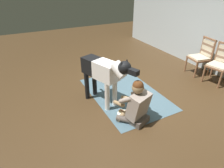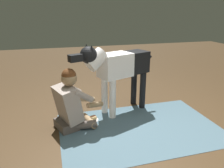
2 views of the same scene
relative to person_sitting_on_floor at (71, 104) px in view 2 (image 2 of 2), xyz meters
The scene contains 5 objects.
ground_plane 0.87m from the person_sitting_on_floor, 165.07° to the left, with size 14.25×14.25×0.00m, color #432F1A.
area_rug 1.01m from the person_sitting_on_floor, 161.14° to the left, with size 2.19×1.43×0.01m, color #496472.
person_sitting_on_floor is the anchor object (origin of this frame).
large_dog 0.89m from the person_sitting_on_floor, 160.06° to the right, with size 1.42×0.64×1.13m.
hot_dog_on_plate 0.43m from the person_sitting_on_floor, 160.06° to the right, with size 0.24×0.24×0.06m.
Camera 2 is at (0.97, 2.58, 1.57)m, focal length 34.97 mm.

